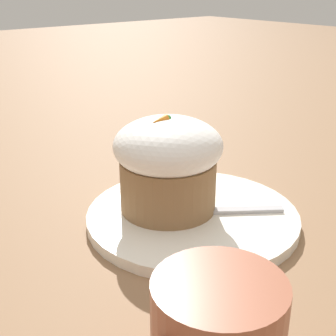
% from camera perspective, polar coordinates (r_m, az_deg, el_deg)
% --- Properties ---
extents(ground_plane, '(4.00, 4.00, 0.00)m').
position_cam_1_polar(ground_plane, '(0.50, 2.99, -6.46)').
color(ground_plane, '#846042').
extents(dessert_plate, '(0.22, 0.22, 0.01)m').
position_cam_1_polar(dessert_plate, '(0.49, 3.00, -5.90)').
color(dessert_plate, white).
rests_on(dessert_plate, ground_plane).
extents(carrot_cake, '(0.11, 0.11, 0.10)m').
position_cam_1_polar(carrot_cake, '(0.48, -0.00, 0.68)').
color(carrot_cake, olive).
rests_on(carrot_cake, dessert_plate).
extents(spoon, '(0.13, 0.10, 0.01)m').
position_cam_1_polar(spoon, '(0.48, 2.37, -5.23)').
color(spoon, '#B7B7BC').
rests_on(spoon, dessert_plate).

